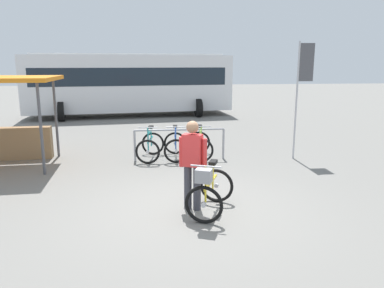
{
  "coord_description": "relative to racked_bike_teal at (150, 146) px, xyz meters",
  "views": [
    {
      "loc": [
        -0.65,
        -6.38,
        2.63
      ],
      "look_at": [
        0.2,
        1.0,
        1.0
      ],
      "focal_mm": 34.57,
      "sensor_mm": 36.0,
      "label": 1
    }
  ],
  "objects": [
    {
      "name": "featured_bicycle",
      "position": [
        1.02,
        -3.99,
        0.08
      ],
      "size": [
        1.02,
        1.26,
        0.97
      ],
      "color": "black",
      "rests_on": "ground"
    },
    {
      "name": "bus_distant",
      "position": [
        -0.94,
        8.97,
        1.37
      ],
      "size": [
        10.22,
        4.13,
        3.08
      ],
      "color": "silver",
      "rests_on": "ground"
    },
    {
      "name": "racked_bike_teal",
      "position": [
        0.0,
        0.0,
        0.0
      ],
      "size": [
        0.81,
        1.19,
        0.97
      ],
      "color": "black",
      "rests_on": "ground"
    },
    {
      "name": "racked_bike_blue",
      "position": [
        0.7,
        -0.0,
        -0.0
      ],
      "size": [
        0.71,
        1.14,
        0.98
      ],
      "color": "black",
      "rests_on": "ground"
    },
    {
      "name": "banner_flag",
      "position": [
        4.13,
        -0.39,
        1.86
      ],
      "size": [
        0.45,
        0.05,
        3.2
      ],
      "color": "#B2B2B7",
      "rests_on": "ground"
    },
    {
      "name": "person_with_featured_bike",
      "position": [
        0.75,
        -3.73,
        0.54
      ],
      "size": [
        0.48,
        0.33,
        1.64
      ],
      "color": "#383842",
      "rests_on": "ground"
    },
    {
      "name": "racked_bike_lime",
      "position": [
        1.4,
        -0.01,
        -0.0
      ],
      "size": [
        0.74,
        1.15,
        0.97
      ],
      "color": "black",
      "rests_on": "ground"
    },
    {
      "name": "bike_rack_rail",
      "position": [
        0.8,
        -0.18,
        0.27
      ],
      "size": [
        2.51,
        0.07,
        0.88
      ],
      "color": "#99999E",
      "rests_on": "ground"
    },
    {
      "name": "ground_plane",
      "position": [
        0.66,
        -3.71,
        -0.37
      ],
      "size": [
        80.0,
        80.0,
        0.0
      ],
      "primitive_type": "plane",
      "color": "slate"
    }
  ]
}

